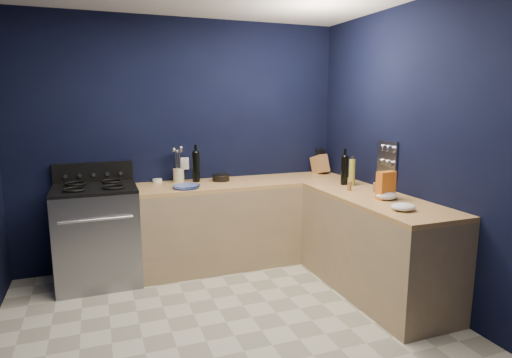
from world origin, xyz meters
name	(u,v)px	position (x,y,z in m)	size (l,w,h in m)	color
floor	(235,337)	(0.00, 0.00, -0.01)	(3.50, 3.50, 0.02)	beige
wall_back	(184,143)	(0.00, 1.76, 1.30)	(3.50, 0.02, 2.60)	black
wall_right	(432,155)	(1.76, 0.00, 1.30)	(0.02, 3.50, 2.60)	black
wall_front	(397,242)	(0.00, -1.76, 1.30)	(3.50, 0.02, 2.60)	black
cab_back	(246,223)	(0.60, 1.44, 0.43)	(2.30, 0.63, 0.86)	tan
top_back	(246,183)	(0.60, 1.44, 0.88)	(2.30, 0.63, 0.04)	#9B6B3A
cab_right	(374,247)	(1.44, 0.29, 0.43)	(0.63, 1.67, 0.86)	tan
top_right	(376,199)	(1.44, 0.29, 0.88)	(0.63, 1.67, 0.04)	#9B6B3A
gas_range	(98,236)	(-0.93, 1.42, 0.46)	(0.76, 0.66, 0.92)	gray
oven_door	(98,248)	(-0.93, 1.10, 0.45)	(0.59, 0.02, 0.42)	black
cooktop	(94,188)	(-0.93, 1.42, 0.94)	(0.76, 0.66, 0.03)	black
backguard	(93,172)	(-0.93, 1.72, 1.04)	(0.76, 0.06, 0.20)	black
spice_panel	(387,161)	(1.74, 0.55, 1.18)	(0.02, 0.28, 0.38)	gray
wall_outlet	(185,163)	(0.00, 1.74, 1.08)	(0.09, 0.02, 0.13)	white
plate_stack	(186,187)	(-0.08, 1.28, 0.92)	(0.26, 0.26, 0.03)	#384497
ramekin	(157,181)	(-0.30, 1.69, 0.92)	(0.10, 0.10, 0.04)	white
utensil_crock	(179,175)	(-0.09, 1.64, 0.97)	(0.11, 0.11, 0.14)	beige
wine_bottle_back	(196,167)	(0.09, 1.58, 1.06)	(0.08, 0.08, 0.31)	black
lemon_basket	(221,178)	(0.35, 1.54, 0.94)	(0.19, 0.19, 0.07)	black
knife_block	(320,164)	(1.59, 1.60, 1.01)	(0.12, 0.19, 0.21)	#9B6B39
wine_bottle_right	(344,171)	(1.48, 0.89, 1.04)	(0.07, 0.07, 0.29)	black
oil_bottle	(352,172)	(1.53, 0.83, 1.03)	(0.06, 0.06, 0.27)	#9F9E36
spice_jar_near	(349,186)	(1.36, 0.61, 0.95)	(0.04, 0.04, 0.09)	olive
spice_jar_far	(376,188)	(1.55, 0.46, 0.95)	(0.05, 0.05, 0.09)	olive
crouton_bag	(386,185)	(1.46, 0.20, 1.02)	(0.17, 0.08, 0.24)	red
towel_front	(387,196)	(1.46, 0.18, 0.93)	(0.19, 0.16, 0.07)	white
towel_end	(403,207)	(1.34, -0.18, 0.93)	(0.20, 0.18, 0.06)	white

